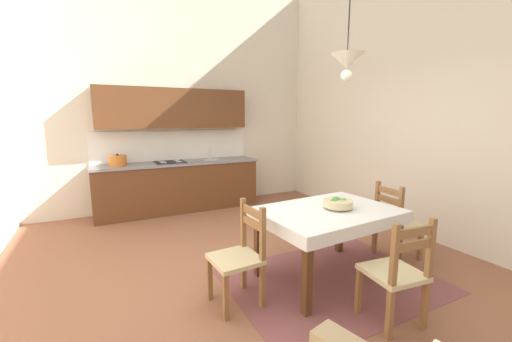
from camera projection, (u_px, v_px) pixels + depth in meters
ground_plane at (255, 279)px, 3.40m from camera, size 5.83×6.83×0.10m
wall_back at (179, 94)px, 5.83m from camera, size 5.83×0.12×4.24m
wall_right at (431, 85)px, 4.22m from camera, size 0.12×6.83×4.24m
area_rug at (332, 281)px, 3.27m from camera, size 2.10×1.60×0.01m
kitchen_cabinetry at (177, 164)px, 5.68m from camera, size 2.89×0.63×2.20m
dining_table at (328, 221)px, 3.25m from camera, size 1.46×1.08×0.75m
dining_chair_tv_side at (239, 257)px, 2.84m from camera, size 0.44×0.44×0.93m
dining_chair_camera_side at (396, 274)px, 2.53m from camera, size 0.46×0.46×0.93m
dining_chair_window_side at (396, 223)px, 3.76m from camera, size 0.45×0.45×0.93m
fruit_bowl at (338, 203)px, 3.24m from camera, size 0.30×0.30×0.12m
pendant_lamp at (347, 62)px, 3.03m from camera, size 0.32×0.32×0.81m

